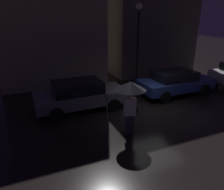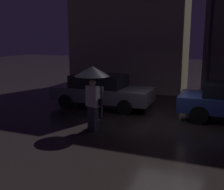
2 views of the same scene
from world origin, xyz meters
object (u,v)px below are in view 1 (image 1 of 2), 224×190
Objects in this scene: pedestrian_with_umbrella at (130,93)px; parked_car_blue at (175,82)px; street_lamp_near at (138,34)px; parked_car_grey at (80,95)px; parking_meter at (107,104)px.

parked_car_blue is at bearing 49.83° from pedestrian_with_umbrella.
pedestrian_with_umbrella is at bearing -121.18° from street_lamp_near.
parked_car_blue is 0.88× the size of street_lamp_near.
parked_car_grey is at bearing -153.12° from street_lamp_near.
street_lamp_near is (4.22, 2.14, 2.50)m from parked_car_grey.
pedestrian_with_umbrella is 6.26m from street_lamp_near.
pedestrian_with_umbrella is 1.75× the size of parking_meter.
parking_meter is 5.69m from street_lamp_near.
parked_car_grey reaches higher than parked_car_blue.
parked_car_grey is at bearing 178.09° from parked_car_blue.
pedestrian_with_umbrella is at bearing -76.74° from parking_meter.
street_lamp_near reaches higher than parking_meter.
parked_car_grey is 5.49m from parked_car_blue.
parked_car_blue is 4.99m from parking_meter.
pedestrian_with_umbrella reaches higher than parked_car_blue.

